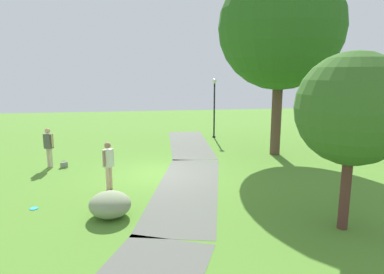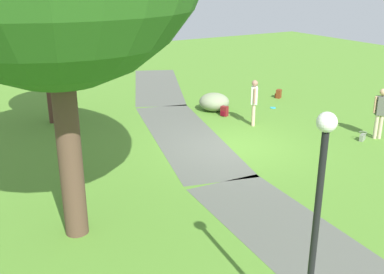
{
  "view_description": "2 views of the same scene",
  "coord_description": "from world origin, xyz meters",
  "px_view_note": "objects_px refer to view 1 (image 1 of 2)",
  "views": [
    {
      "loc": [
        13.71,
        -0.85,
        4.23
      ],
      "look_at": [
        -0.56,
        1.41,
        1.44
      ],
      "focal_mm": 31.38,
      "sensor_mm": 36.0,
      "label": 1
    },
    {
      "loc": [
        -11.59,
        8.35,
        5.51
      ],
      "look_at": [
        -0.11,
        1.72,
        0.73
      ],
      "focal_mm": 42.37,
      "sensor_mm": 36.0,
      "label": 2
    }
  ],
  "objects_px": {
    "lamp_post": "(214,102)",
    "backpack_by_boulder": "(114,200)",
    "large_shade_tree": "(281,28)",
    "woman_with_handbag": "(49,144)",
    "handbag_on_grass": "(64,164)",
    "parked_compact_green": "(359,124)",
    "lawn_boulder": "(110,204)",
    "young_tree_near_path": "(353,109)",
    "man_near_boulder": "(108,162)",
    "frisbee_on_grass": "(34,208)"
  },
  "relations": [
    {
      "from": "large_shade_tree",
      "to": "young_tree_near_path",
      "type": "bearing_deg",
      "value": -10.36
    },
    {
      "from": "large_shade_tree",
      "to": "frisbee_on_grass",
      "type": "xyz_separation_m",
      "value": [
        5.66,
        -10.36,
        -6.38
      ]
    },
    {
      "from": "lawn_boulder",
      "to": "woman_with_handbag",
      "type": "bearing_deg",
      "value": -151.9
    },
    {
      "from": "woman_with_handbag",
      "to": "backpack_by_boulder",
      "type": "xyz_separation_m",
      "value": [
        4.99,
        3.17,
        -0.87
      ]
    },
    {
      "from": "lamp_post",
      "to": "backpack_by_boulder",
      "type": "height_order",
      "value": "lamp_post"
    },
    {
      "from": "lamp_post",
      "to": "backpack_by_boulder",
      "type": "xyz_separation_m",
      "value": [
        10.79,
        -5.73,
        -2.15
      ]
    },
    {
      "from": "handbag_on_grass",
      "to": "lawn_boulder",
      "type": "bearing_deg",
      "value": 23.55
    },
    {
      "from": "handbag_on_grass",
      "to": "frisbee_on_grass",
      "type": "height_order",
      "value": "handbag_on_grass"
    },
    {
      "from": "woman_with_handbag",
      "to": "man_near_boulder",
      "type": "xyz_separation_m",
      "value": [
        3.41,
        2.89,
        -0.03
      ]
    },
    {
      "from": "woman_with_handbag",
      "to": "handbag_on_grass",
      "type": "distance_m",
      "value": 1.12
    },
    {
      "from": "handbag_on_grass",
      "to": "parked_compact_green",
      "type": "relative_size",
      "value": 0.08
    },
    {
      "from": "young_tree_near_path",
      "to": "large_shade_tree",
      "type": "bearing_deg",
      "value": 169.64
    },
    {
      "from": "large_shade_tree",
      "to": "backpack_by_boulder",
      "type": "height_order",
      "value": "large_shade_tree"
    },
    {
      "from": "lawn_boulder",
      "to": "parked_compact_green",
      "type": "bearing_deg",
      "value": 124.31
    },
    {
      "from": "man_near_boulder",
      "to": "parked_compact_green",
      "type": "xyz_separation_m",
      "value": [
        -8.13,
        15.71,
        -0.23
      ]
    },
    {
      "from": "large_shade_tree",
      "to": "lamp_post",
      "type": "xyz_separation_m",
      "value": [
        -5.02,
        -2.14,
        -4.05
      ]
    },
    {
      "from": "large_shade_tree",
      "to": "lawn_boulder",
      "type": "distance_m",
      "value": 11.95
    },
    {
      "from": "backpack_by_boulder",
      "to": "parked_compact_green",
      "type": "bearing_deg",
      "value": 122.18
    },
    {
      "from": "lawn_boulder",
      "to": "parked_compact_green",
      "type": "xyz_separation_m",
      "value": [
        -10.57,
        15.48,
        0.43
      ]
    },
    {
      "from": "woman_with_handbag",
      "to": "handbag_on_grass",
      "type": "relative_size",
      "value": 5.09
    },
    {
      "from": "lamp_post",
      "to": "frisbee_on_grass",
      "type": "xyz_separation_m",
      "value": [
        10.68,
        -8.22,
        -2.33
      ]
    },
    {
      "from": "lawn_boulder",
      "to": "woman_with_handbag",
      "type": "relative_size",
      "value": 0.94
    },
    {
      "from": "large_shade_tree",
      "to": "lamp_post",
      "type": "relative_size",
      "value": 2.48
    },
    {
      "from": "large_shade_tree",
      "to": "lawn_boulder",
      "type": "relative_size",
      "value": 5.55
    },
    {
      "from": "young_tree_near_path",
      "to": "lamp_post",
      "type": "xyz_separation_m",
      "value": [
        -13.44,
        -0.61,
        -0.95
      ]
    },
    {
      "from": "backpack_by_boulder",
      "to": "young_tree_near_path",
      "type": "bearing_deg",
      "value": 67.33
    },
    {
      "from": "lawn_boulder",
      "to": "parked_compact_green",
      "type": "height_order",
      "value": "parked_compact_green"
    },
    {
      "from": "handbag_on_grass",
      "to": "backpack_by_boulder",
      "type": "height_order",
      "value": "backpack_by_boulder"
    },
    {
      "from": "man_near_boulder",
      "to": "handbag_on_grass",
      "type": "distance_m",
      "value": 4.11
    },
    {
      "from": "handbag_on_grass",
      "to": "parked_compact_green",
      "type": "distance_m",
      "value": 18.63
    },
    {
      "from": "man_near_boulder",
      "to": "handbag_on_grass",
      "type": "bearing_deg",
      "value": -145.42
    },
    {
      "from": "handbag_on_grass",
      "to": "lamp_post",
      "type": "bearing_deg",
      "value": 125.53
    },
    {
      "from": "lawn_boulder",
      "to": "handbag_on_grass",
      "type": "relative_size",
      "value": 4.8
    },
    {
      "from": "frisbee_on_grass",
      "to": "backpack_by_boulder",
      "type": "bearing_deg",
      "value": 87.55
    },
    {
      "from": "young_tree_near_path",
      "to": "frisbee_on_grass",
      "type": "height_order",
      "value": "young_tree_near_path"
    },
    {
      "from": "lamp_post",
      "to": "backpack_by_boulder",
      "type": "distance_m",
      "value": 12.4
    },
    {
      "from": "backpack_by_boulder",
      "to": "parked_compact_green",
      "type": "height_order",
      "value": "parked_compact_green"
    },
    {
      "from": "man_near_boulder",
      "to": "parked_compact_green",
      "type": "height_order",
      "value": "man_near_boulder"
    },
    {
      "from": "man_near_boulder",
      "to": "frisbee_on_grass",
      "type": "relative_size",
      "value": 7.05
    },
    {
      "from": "lamp_post",
      "to": "backpack_by_boulder",
      "type": "relative_size",
      "value": 9.56
    },
    {
      "from": "young_tree_near_path",
      "to": "lawn_boulder",
      "type": "bearing_deg",
      "value": -105.64
    },
    {
      "from": "lamp_post",
      "to": "handbag_on_grass",
      "type": "xyz_separation_m",
      "value": [
        5.91,
        -8.28,
        -2.2
      ]
    },
    {
      "from": "handbag_on_grass",
      "to": "frisbee_on_grass",
      "type": "relative_size",
      "value": 1.42
    },
    {
      "from": "large_shade_tree",
      "to": "woman_with_handbag",
      "type": "xyz_separation_m",
      "value": [
        0.78,
        -11.04,
        -5.33
      ]
    },
    {
      "from": "young_tree_near_path",
      "to": "man_near_boulder",
      "type": "relative_size",
      "value": 2.7
    },
    {
      "from": "woman_with_handbag",
      "to": "frisbee_on_grass",
      "type": "relative_size",
      "value": 7.21
    },
    {
      "from": "young_tree_near_path",
      "to": "man_near_boulder",
      "type": "height_order",
      "value": "young_tree_near_path"
    },
    {
      "from": "woman_with_handbag",
      "to": "man_near_boulder",
      "type": "relative_size",
      "value": 1.02
    },
    {
      "from": "large_shade_tree",
      "to": "woman_with_handbag",
      "type": "bearing_deg",
      "value": -85.95
    },
    {
      "from": "lawn_boulder",
      "to": "handbag_on_grass",
      "type": "height_order",
      "value": "lawn_boulder"
    }
  ]
}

